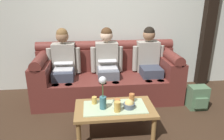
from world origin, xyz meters
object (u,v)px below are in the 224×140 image
at_px(coffee_table, 115,110).
at_px(cup_far_left, 94,100).
at_px(person_middle, 107,61).
at_px(snack_bowl, 129,105).
at_px(person_right, 149,60).
at_px(couch, 107,77).
at_px(cup_near_right, 117,107).
at_px(backpack_right, 198,98).
at_px(cup_far_center, 132,98).
at_px(flower_vase, 103,94).
at_px(person_left, 64,63).
at_px(cup_near_left, 117,103).

height_order(coffee_table, cup_far_left, cup_far_left).
relative_size(person_middle, snack_bowl, 8.40).
bearing_deg(person_right, snack_bowl, -116.29).
distance_m(couch, cup_near_right, 1.21).
bearing_deg(couch, backpack_right, -23.16).
bearing_deg(cup_far_center, person_right, 63.10).
xyz_separation_m(snack_bowl, cup_near_right, (-0.16, -0.07, 0.02)).
bearing_deg(cup_far_center, cup_far_left, 179.42).
bearing_deg(person_right, flower_vase, -128.51).
xyz_separation_m(couch, person_left, (-0.74, -0.00, 0.29)).
relative_size(couch, person_middle, 2.00).
bearing_deg(backpack_right, cup_far_left, -166.98).
distance_m(coffee_table, cup_far_left, 0.30).
bearing_deg(person_middle, person_right, 0.06).
height_order(flower_vase, backpack_right, flower_vase).
xyz_separation_m(person_middle, cup_near_left, (0.03, -1.09, -0.22)).
height_order(snack_bowl, cup_near_right, cup_near_right).
bearing_deg(person_left, cup_near_right, -57.95).
height_order(cup_near_left, cup_near_right, cup_near_right).
bearing_deg(person_middle, cup_far_left, -104.63).
bearing_deg(backpack_right, coffee_table, -160.51).
relative_size(person_left, coffee_table, 1.21).
distance_m(person_left, person_right, 1.47).
bearing_deg(snack_bowl, person_right, 63.71).
height_order(person_middle, cup_near_right, person_middle).
bearing_deg(cup_near_left, cup_far_left, 158.54).
xyz_separation_m(cup_near_right, cup_far_center, (0.22, 0.22, -0.01)).
relative_size(couch, cup_near_right, 18.97).
xyz_separation_m(coffee_table, cup_far_left, (-0.25, 0.11, 0.10)).
relative_size(person_left, cup_far_left, 13.06).
xyz_separation_m(coffee_table, flower_vase, (-0.15, -0.03, 0.26)).
xyz_separation_m(snack_bowl, cup_near_left, (-0.14, 0.04, 0.01)).
distance_m(couch, flower_vase, 1.15).
relative_size(cup_near_left, cup_far_left, 1.10).
height_order(couch, backpack_right, couch).
xyz_separation_m(person_left, coffee_table, (0.74, -1.08, -0.33)).
bearing_deg(couch, flower_vase, -97.66).
distance_m(person_left, coffee_table, 1.35).
height_order(coffee_table, cup_near_right, cup_near_right).
bearing_deg(cup_near_right, person_left, 122.05).
bearing_deg(person_middle, backpack_right, -22.99).
height_order(couch, cup_near_right, couch).
distance_m(couch, coffee_table, 1.09).
relative_size(person_right, cup_near_left, 11.91).
distance_m(person_middle, cup_near_right, 1.22).
distance_m(person_right, cup_far_center, 1.12).
bearing_deg(flower_vase, cup_far_left, 126.23).
distance_m(person_middle, cup_near_left, 1.11).
relative_size(person_right, coffee_table, 1.21).
distance_m(coffee_table, flower_vase, 0.30).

